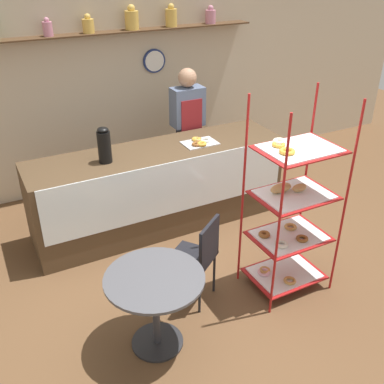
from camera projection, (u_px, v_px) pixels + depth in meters
ground_plane at (212, 283)px, 4.47m from camera, size 14.00×14.00×0.00m
back_wall at (114, 83)px, 5.89m from camera, size 10.00×0.30×2.70m
display_counter at (160, 188)px, 5.21m from camera, size 2.93×0.76×0.97m
pastry_rack at (290, 213)px, 4.08m from camera, size 0.74×0.56×1.90m
person_worker at (188, 128)px, 5.67m from camera, size 0.40×0.23×1.68m
cafe_table at (155, 294)px, 3.54m from camera, size 0.79×0.79×0.70m
cafe_chair at (200, 253)px, 4.02m from camera, size 0.53×0.53×0.87m
coffee_carafe at (104, 145)px, 4.60m from camera, size 0.14×0.14×0.38m
donut_tray_counter at (200, 142)px, 5.12m from camera, size 0.39×0.28×0.05m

